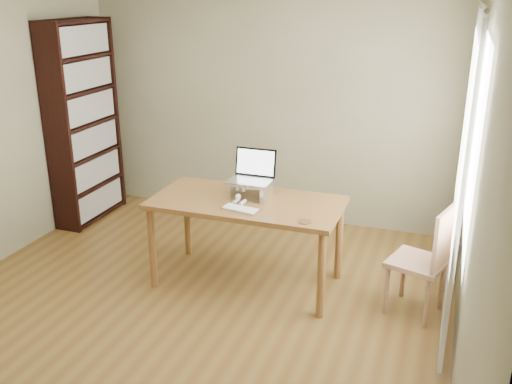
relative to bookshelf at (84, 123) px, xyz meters
name	(u,v)px	position (x,y,z in m)	size (l,w,h in m)	color
room	(174,155)	(1.86, -1.54, 0.25)	(4.04, 4.54, 2.64)	brown
bookshelf	(84,123)	(0.00, 0.00, 0.00)	(0.30, 0.90, 2.10)	black
curtains	(462,168)	(3.75, -0.75, 0.12)	(0.03, 1.90, 2.25)	silver
desk	(247,210)	(2.13, -0.84, -0.39)	(1.56, 0.78, 0.75)	brown
laptop_stand	(250,188)	(2.13, -0.76, -0.22)	(0.32, 0.25, 0.13)	silver
laptop	(252,173)	(2.13, -0.70, -0.11)	(0.35, 0.29, 0.25)	silver
keyboard	(241,209)	(2.16, -1.06, -0.29)	(0.32, 0.18, 0.02)	silver
coaster	(305,222)	(2.70, -1.12, -0.30)	(0.10, 0.10, 0.01)	brown
cat	(250,189)	(2.12, -0.73, -0.24)	(0.24, 0.48, 0.15)	#413833
chair	(427,257)	(3.59, -0.84, -0.57)	(0.49, 0.49, 0.89)	tan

